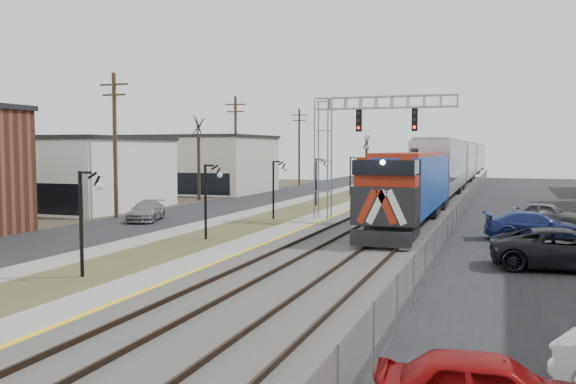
% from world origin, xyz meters
% --- Properties ---
extents(street_west, '(7.00, 120.00, 0.04)m').
position_xyz_m(street_west, '(-11.50, 35.00, 0.02)').
color(street_west, black).
rests_on(street_west, ground).
extents(sidewalk, '(2.00, 120.00, 0.08)m').
position_xyz_m(sidewalk, '(-7.00, 35.00, 0.04)').
color(sidewalk, gray).
rests_on(sidewalk, ground).
extents(grass_median, '(4.00, 120.00, 0.06)m').
position_xyz_m(grass_median, '(-4.00, 35.00, 0.03)').
color(grass_median, '#424525').
rests_on(grass_median, ground).
extents(platform, '(2.00, 120.00, 0.24)m').
position_xyz_m(platform, '(-1.00, 35.00, 0.12)').
color(platform, gray).
rests_on(platform, ground).
extents(ballast_bed, '(8.00, 120.00, 0.20)m').
position_xyz_m(ballast_bed, '(4.00, 35.00, 0.10)').
color(ballast_bed, '#595651').
rests_on(ballast_bed, ground).
extents(platform_edge, '(0.24, 120.00, 0.01)m').
position_xyz_m(platform_edge, '(-0.12, 35.00, 0.24)').
color(platform_edge, gold).
rests_on(platform_edge, platform).
extents(track_near, '(1.58, 120.00, 0.15)m').
position_xyz_m(track_near, '(2.00, 35.00, 0.28)').
color(track_near, '#2D2119').
rests_on(track_near, ballast_bed).
extents(track_far, '(1.58, 120.00, 0.15)m').
position_xyz_m(track_far, '(5.50, 35.00, 0.28)').
color(track_far, '#2D2119').
rests_on(track_far, ballast_bed).
extents(train, '(3.00, 108.65, 5.33)m').
position_xyz_m(train, '(5.50, 72.79, 2.94)').
color(train, blue).
rests_on(train, ground).
extents(signal_gantry, '(9.00, 1.07, 8.15)m').
position_xyz_m(signal_gantry, '(1.22, 27.99, 5.59)').
color(signal_gantry, gray).
rests_on(signal_gantry, ground).
extents(lampposts, '(0.14, 62.14, 4.00)m').
position_xyz_m(lampposts, '(-4.00, 18.29, 2.00)').
color(lampposts, black).
rests_on(lampposts, ground).
extents(utility_poles, '(0.28, 80.28, 10.00)m').
position_xyz_m(utility_poles, '(-14.50, 25.00, 5.00)').
color(utility_poles, '#4C3823').
rests_on(utility_poles, ground).
extents(fence, '(0.04, 120.00, 1.60)m').
position_xyz_m(fence, '(8.20, 35.00, 0.80)').
color(fence, gray).
rests_on(fence, ground).
extents(buildings_west, '(14.00, 67.00, 7.00)m').
position_xyz_m(buildings_west, '(-21.00, 24.21, 3.01)').
color(buildings_west, '#BDB3A5').
rests_on(buildings_west, ground).
extents(bare_trees, '(12.30, 42.30, 5.95)m').
position_xyz_m(bare_trees, '(-12.66, 38.91, 2.70)').
color(bare_trees, '#382D23').
rests_on(bare_trees, ground).
extents(car_lot_c, '(5.96, 2.93, 1.63)m').
position_xyz_m(car_lot_c, '(13.18, 15.52, 0.81)').
color(car_lot_c, black).
rests_on(car_lot_c, ground).
extents(car_lot_d, '(5.33, 2.67, 1.49)m').
position_xyz_m(car_lot_d, '(12.36, 23.52, 0.74)').
color(car_lot_d, navy).
rests_on(car_lot_d, ground).
extents(car_lot_e, '(4.44, 2.54, 1.42)m').
position_xyz_m(car_lot_e, '(13.37, 30.67, 0.71)').
color(car_lot_e, slate).
rests_on(car_lot_e, ground).
extents(car_street_b, '(3.08, 4.78, 1.29)m').
position_xyz_m(car_street_b, '(-11.59, 24.19, 0.64)').
color(car_street_b, gray).
rests_on(car_street_b, ground).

